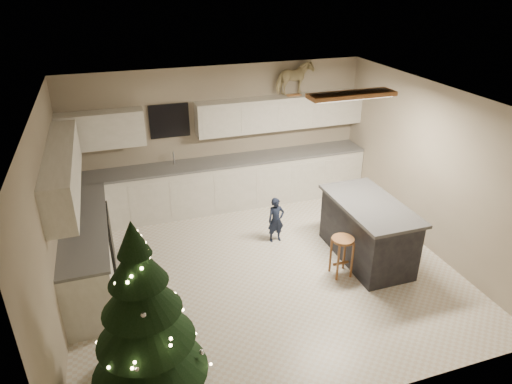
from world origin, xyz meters
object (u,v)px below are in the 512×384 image
christmas_tree (144,324)px  bar_stool (342,247)px  rocking_horse (294,78)px  island (367,230)px  toddler (276,220)px

christmas_tree → bar_stool: bearing=21.5°
rocking_horse → island: bearing=172.2°
bar_stool → christmas_tree: bearing=-158.5°
toddler → rocking_horse: bearing=58.7°
christmas_tree → rocking_horse: size_ratio=2.75×
bar_stool → christmas_tree: 3.14m
toddler → bar_stool: bearing=-65.4°
toddler → rocking_horse: rocking_horse is taller
bar_stool → toddler: 1.32m
island → rocking_horse: size_ratio=2.28×
christmas_tree → toddler: size_ratio=2.64×
island → bar_stool: (-0.58, -0.29, -0.01)m
bar_stool → christmas_tree: size_ratio=0.30×
island → toddler: bearing=142.3°
christmas_tree → rocking_horse: 5.30m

